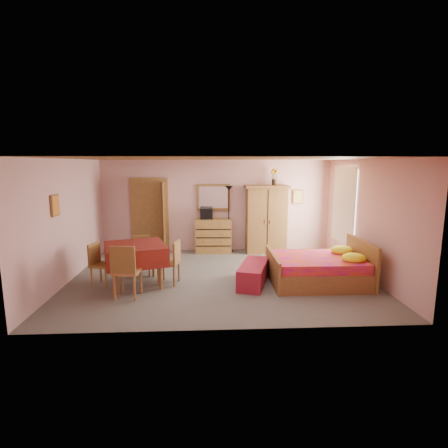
{
  "coord_description": "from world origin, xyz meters",
  "views": [
    {
      "loc": [
        -0.3,
        -7.46,
        2.51
      ],
      "look_at": [
        0.1,
        0.3,
        1.15
      ],
      "focal_mm": 28.0,
      "sensor_mm": 36.0,
      "label": 1
    }
  ],
  "objects": [
    {
      "name": "chair_east",
      "position": [
        -1.1,
        -0.34,
        0.46
      ],
      "size": [
        0.5,
        0.5,
        0.92
      ],
      "primitive_type": "cube",
      "rotation": [
        0.0,
        0.0,
        1.35
      ],
      "color": "#945C32",
      "rests_on": "floor"
    },
    {
      "name": "window",
      "position": [
        3.21,
        1.2,
        1.45
      ],
      "size": [
        0.08,
        1.4,
        1.95
      ],
      "primitive_type": "cube",
      "color": "white",
      "rests_on": "wall_right"
    },
    {
      "name": "chair_west",
      "position": [
        -2.45,
        -0.39,
        0.44
      ],
      "size": [
        0.5,
        0.5,
        0.89
      ],
      "primitive_type": "cube",
      "rotation": [
        0.0,
        0.0,
        -1.85
      ],
      "color": "#A77838",
      "rests_on": "floor"
    },
    {
      "name": "stereo",
      "position": [
        -0.3,
        2.29,
        1.11
      ],
      "size": [
        0.35,
        0.27,
        0.31
      ],
      "primitive_type": "cube",
      "rotation": [
        0.0,
        0.0,
        0.07
      ],
      "color": "black",
      "rests_on": "chest_of_drawers"
    },
    {
      "name": "wall_left",
      "position": [
        -3.25,
        0.0,
        1.3
      ],
      "size": [
        0.1,
        5.0,
        2.6
      ],
      "primitive_type": "cube",
      "color": "#D19997",
      "rests_on": "floor"
    },
    {
      "name": "wall_front",
      "position": [
        0.0,
        -2.5,
        1.3
      ],
      "size": [
        6.5,
        0.1,
        2.6
      ],
      "primitive_type": "cube",
      "color": "#D19997",
      "rests_on": "floor"
    },
    {
      "name": "wall_mirror",
      "position": [
        -0.1,
        2.46,
        1.55
      ],
      "size": [
        0.95,
        0.07,
        0.75
      ],
      "primitive_type": "cube",
      "rotation": [
        0.0,
        0.0,
        -0.02
      ],
      "color": "silver",
      "rests_on": "wall_back"
    },
    {
      "name": "bed",
      "position": [
        2.03,
        -0.45,
        0.46
      ],
      "size": [
        2.01,
        1.59,
        0.92
      ],
      "primitive_type": "cube",
      "rotation": [
        0.0,
        0.0,
        -0.01
      ],
      "color": "#BA127B",
      "rests_on": "floor"
    },
    {
      "name": "picture_back",
      "position": [
        2.35,
        2.47,
        1.55
      ],
      "size": [
        0.3,
        0.04,
        0.4
      ],
      "primitive_type": "cube",
      "color": "#D8BF59",
      "rests_on": "wall_back"
    },
    {
      "name": "wall_back",
      "position": [
        0.0,
        2.5,
        1.3
      ],
      "size": [
        6.5,
        0.1,
        2.6
      ],
      "primitive_type": "cube",
      "color": "#D19997",
      "rests_on": "floor"
    },
    {
      "name": "sunflower_vase",
      "position": [
        1.6,
        2.25,
        2.13
      ],
      "size": [
        0.19,
        0.19,
        0.46
      ],
      "primitive_type": "cube",
      "rotation": [
        0.0,
        0.0,
        -0.05
      ],
      "color": "yellow",
      "rests_on": "wardrobe"
    },
    {
      "name": "chair_south",
      "position": [
        -1.79,
        -1.07,
        0.52
      ],
      "size": [
        0.53,
        0.53,
        1.03
      ],
      "primitive_type": "cube",
      "rotation": [
        0.0,
        0.0,
        -0.13
      ],
      "color": "#AC6B3A",
      "rests_on": "floor"
    },
    {
      "name": "ceiling",
      "position": [
        0.0,
        0.0,
        2.6
      ],
      "size": [
        6.5,
        6.5,
        0.0
      ],
      "primitive_type": "plane",
      "rotation": [
        3.14,
        0.0,
        0.0
      ],
      "color": "brown",
      "rests_on": "wall_back"
    },
    {
      "name": "floor",
      "position": [
        0.0,
        0.0,
        0.0
      ],
      "size": [
        6.5,
        6.5,
        0.0
      ],
      "primitive_type": "plane",
      "color": "#656059",
      "rests_on": "ground"
    },
    {
      "name": "wall_right",
      "position": [
        3.25,
        0.0,
        1.3
      ],
      "size": [
        0.1,
        5.0,
        2.6
      ],
      "primitive_type": "cube",
      "color": "#D19997",
      "rests_on": "floor"
    },
    {
      "name": "doorway",
      "position": [
        -1.9,
        2.47,
        1.02
      ],
      "size": [
        1.06,
        0.12,
        2.15
      ],
      "primitive_type": "cube",
      "color": "#9E6B35",
      "rests_on": "floor"
    },
    {
      "name": "floor_lamp",
      "position": [
        0.34,
        2.27,
        0.94
      ],
      "size": [
        0.31,
        0.31,
        1.88
      ],
      "primitive_type": "cube",
      "rotation": [
        0.0,
        0.0,
        0.4
      ],
      "color": "black",
      "rests_on": "floor"
    },
    {
      "name": "picture_left",
      "position": [
        -3.22,
        -0.6,
        1.7
      ],
      "size": [
        0.04,
        0.32,
        0.42
      ],
      "primitive_type": "cube",
      "color": "orange",
      "rests_on": "wall_left"
    },
    {
      "name": "chair_north",
      "position": [
        -1.77,
        0.27,
        0.44
      ],
      "size": [
        0.46,
        0.46,
        0.87
      ],
      "primitive_type": "cube",
      "rotation": [
        0.0,
        0.0,
        3.32
      ],
      "color": "olive",
      "rests_on": "floor"
    },
    {
      "name": "wardrobe",
      "position": [
        1.38,
        2.17,
        0.95
      ],
      "size": [
        1.21,
        0.63,
        1.9
      ],
      "primitive_type": "cube",
      "rotation": [
        0.0,
        0.0,
        0.0
      ],
      "color": "olive",
      "rests_on": "floor"
    },
    {
      "name": "chest_of_drawers",
      "position": [
        -0.1,
        2.25,
        0.48
      ],
      "size": [
        1.03,
        0.54,
        0.95
      ],
      "primitive_type": "cube",
      "rotation": [
        0.0,
        0.0,
        -0.04
      ],
      "color": "#A57737",
      "rests_on": "floor"
    },
    {
      "name": "dining_table",
      "position": [
        -1.76,
        -0.42,
        0.43
      ],
      "size": [
        1.48,
        1.48,
        0.86
      ],
      "primitive_type": "cube",
      "rotation": [
        0.0,
        0.0,
        0.31
      ],
      "color": "maroon",
      "rests_on": "floor"
    },
    {
      "name": "bench",
      "position": [
        0.68,
        -0.46,
        0.22
      ],
      "size": [
        0.85,
        1.39,
        0.44
      ],
      "primitive_type": "cube",
      "rotation": [
        0.0,
        0.0,
        -0.3
      ],
      "color": "maroon",
      "rests_on": "floor"
    }
  ]
}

